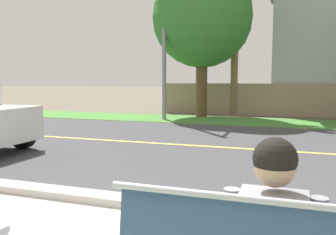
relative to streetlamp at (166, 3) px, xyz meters
The scene contains 8 objects.
ground_plane 6.74m from the streetlamp, 48.94° to the right, with size 140.00×140.00×0.00m, color #665B4C.
curb_edge 10.94m from the streetlamp, 70.75° to the right, with size 44.00×0.30×0.11m, color #ADA89E.
street_asphalt 7.68m from the streetlamp, 58.05° to the right, with size 52.00×8.00×0.01m, color #424247.
road_centre_line 7.68m from the streetlamp, 58.05° to the right, with size 48.00×0.14×0.01m, color #E0CC4C.
far_verge_grass 5.58m from the streetlamp, ahead, with size 48.00×2.80×0.02m, color #478438.
streetlamp is the anchor object (origin of this frame).
shade_tree_far_left 1.77m from the streetlamp, 45.26° to the left, with size 4.11×4.11×6.78m.
garden_wall 7.24m from the streetlamp, 26.52° to the left, with size 13.00×0.36×1.40m, color gray.
Camera 1 is at (1.42, -1.49, 1.53)m, focal length 38.14 mm.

